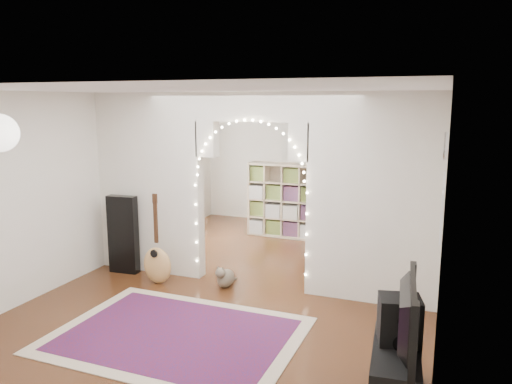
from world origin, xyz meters
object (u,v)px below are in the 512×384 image
(dining_chair_left, at_px, (314,219))
(dining_table, at_px, (362,198))
(floor_speaker, at_px, (398,347))
(bookcase, at_px, (284,200))
(dining_chair_right, at_px, (363,245))
(acoustic_guitar, at_px, (157,251))
(media_console, at_px, (395,375))

(dining_chair_left, bearing_deg, dining_table, 18.60)
(floor_speaker, height_order, bookcase, bookcase)
(dining_chair_left, bearing_deg, dining_chair_right, -59.05)
(bookcase, bearing_deg, dining_table, 36.07)
(dining_table, bearing_deg, acoustic_guitar, -118.19)
(floor_speaker, xyz_separation_m, dining_table, (-1.24, 5.54, 0.23))
(media_console, distance_m, dining_chair_right, 3.93)
(acoustic_guitar, xyz_separation_m, media_console, (3.47, -1.72, -0.23))
(floor_speaker, distance_m, media_console, 0.24)
(acoustic_guitar, relative_size, bookcase, 0.78)
(bookcase, bearing_deg, dining_chair_right, -27.19)
(acoustic_guitar, relative_size, dining_chair_left, 1.84)
(floor_speaker, distance_m, bookcase, 5.32)
(acoustic_guitar, bearing_deg, floor_speaker, -21.31)
(dining_chair_right, bearing_deg, media_console, -81.15)
(media_console, height_order, dining_chair_right, dining_chair_right)
(floor_speaker, xyz_separation_m, dining_chair_left, (-2.08, 5.09, -0.18))
(dining_chair_left, bearing_deg, media_console, -77.62)
(media_console, distance_m, dining_chair_left, 5.62)
(acoustic_guitar, bearing_deg, dining_chair_right, 42.58)
(bookcase, relative_size, dining_table, 1.16)
(acoustic_guitar, relative_size, dining_table, 0.91)
(dining_chair_left, bearing_deg, acoustic_guitar, -121.00)
(acoustic_guitar, xyz_separation_m, dining_table, (2.23, 3.94, 0.20))
(floor_speaker, bearing_deg, dining_table, 89.24)
(acoustic_guitar, distance_m, bookcase, 3.19)
(dining_table, bearing_deg, dining_chair_right, -78.09)
(acoustic_guitar, distance_m, dining_chair_left, 3.77)
(dining_table, bearing_deg, bookcase, -145.09)
(media_console, xyz_separation_m, dining_chair_right, (-0.89, 3.83, 0.02))
(dining_table, bearing_deg, floor_speaker, -76.08)
(bookcase, xyz_separation_m, dining_chair_right, (1.68, -0.96, -0.44))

